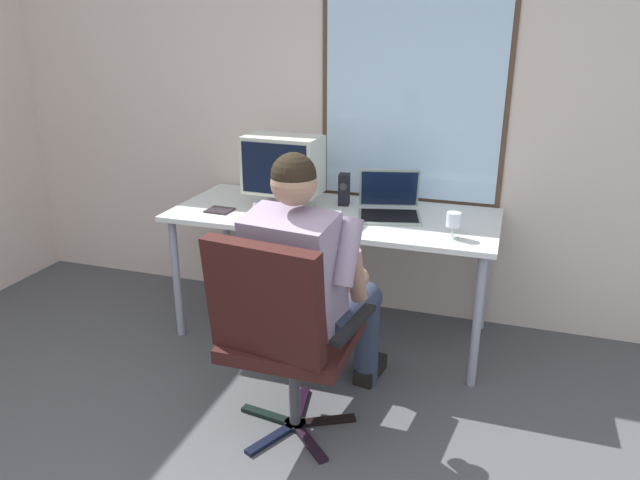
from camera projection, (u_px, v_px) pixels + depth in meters
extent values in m
cube|color=beige|center=(360.00, 110.00, 3.56)|extent=(4.94, 0.06, 2.54)
cube|color=#4C3828|center=(413.00, 88.00, 3.39)|extent=(1.08, 0.01, 1.34)
cube|color=silver|center=(413.00, 88.00, 3.39)|extent=(1.02, 0.02, 1.28)
cylinder|color=#8A8F9E|center=(177.00, 279.00, 3.44)|extent=(0.04, 0.04, 0.72)
cylinder|color=#8A8F9E|center=(477.00, 322.00, 2.94)|extent=(0.04, 0.04, 0.72)
cylinder|color=#8A8F9E|center=(227.00, 242.00, 4.02)|extent=(0.04, 0.04, 0.72)
cylinder|color=#8A8F9E|center=(485.00, 273.00, 3.52)|extent=(0.04, 0.04, 0.72)
cube|color=silver|center=(333.00, 215.00, 3.35)|extent=(1.82, 0.77, 0.03)
cube|color=black|center=(269.00, 416.00, 2.80)|extent=(0.29, 0.08, 0.02)
cube|color=black|center=(272.00, 438.00, 2.65)|extent=(0.16, 0.27, 0.02)
cube|color=black|center=(309.00, 442.00, 2.62)|extent=(0.23, 0.23, 0.02)
cube|color=black|center=(325.00, 421.00, 2.77)|extent=(0.27, 0.17, 0.02)
cube|color=black|center=(301.00, 406.00, 2.87)|extent=(0.09, 0.29, 0.02)
cylinder|color=black|center=(295.00, 424.00, 2.74)|extent=(0.10, 0.10, 0.02)
cylinder|color=#3F3F44|center=(294.00, 383.00, 2.67)|extent=(0.05, 0.05, 0.42)
cube|color=black|center=(294.00, 337.00, 2.59)|extent=(0.53, 0.53, 0.06)
cube|color=black|center=(264.00, 302.00, 2.30)|extent=(0.51, 0.18, 0.49)
cube|color=black|center=(354.00, 324.00, 2.43)|extent=(0.10, 0.37, 0.02)
cube|color=black|center=(238.00, 298.00, 2.66)|extent=(0.10, 0.37, 0.02)
cylinder|color=#2A3347|center=(350.00, 314.00, 2.73)|extent=(0.21, 0.47, 0.15)
cylinder|color=#2A3347|center=(367.00, 340.00, 3.00)|extent=(0.12, 0.12, 0.49)
cube|color=black|center=(370.00, 369.00, 3.13)|extent=(0.13, 0.25, 0.08)
cylinder|color=#2A3347|center=(289.00, 301.00, 2.86)|extent=(0.21, 0.47, 0.15)
cylinder|color=#2A3347|center=(311.00, 326.00, 3.14)|extent=(0.12, 0.12, 0.49)
cube|color=black|center=(316.00, 355.00, 3.26)|extent=(0.13, 0.25, 0.08)
cube|color=gray|center=(295.00, 272.00, 2.51)|extent=(0.42, 0.36, 0.56)
sphere|color=#A27860|center=(294.00, 183.00, 2.38)|extent=(0.19, 0.19, 0.19)
sphere|color=black|center=(294.00, 175.00, 2.37)|extent=(0.19, 0.19, 0.19)
cylinder|color=gray|center=(348.00, 252.00, 2.43)|extent=(0.12, 0.20, 0.29)
cylinder|color=#A27860|center=(356.00, 275.00, 2.55)|extent=(0.10, 0.17, 0.27)
sphere|color=#A27860|center=(359.00, 277.00, 2.59)|extent=(0.09, 0.09, 0.09)
cylinder|color=gray|center=(256.00, 236.00, 2.61)|extent=(0.12, 0.22, 0.29)
cylinder|color=#A27860|center=(273.00, 236.00, 2.75)|extent=(0.09, 0.13, 0.27)
sphere|color=#A27860|center=(282.00, 218.00, 2.80)|extent=(0.09, 0.09, 0.09)
cube|color=beige|center=(284.00, 206.00, 3.44)|extent=(0.30, 0.24, 0.02)
cylinder|color=beige|center=(284.00, 198.00, 3.42)|extent=(0.04, 0.04, 0.07)
cube|color=beige|center=(283.00, 164.00, 3.36)|extent=(0.44, 0.26, 0.32)
cube|color=black|center=(274.00, 169.00, 3.25)|extent=(0.39, 0.03, 0.28)
cube|color=gray|center=(389.00, 217.00, 3.24)|extent=(0.39, 0.33, 0.02)
cube|color=black|center=(389.00, 215.00, 3.24)|extent=(0.35, 0.29, 0.00)
cube|color=gray|center=(389.00, 188.00, 3.36)|extent=(0.35, 0.17, 0.23)
cube|color=#0F1933|center=(389.00, 189.00, 3.35)|extent=(0.32, 0.15, 0.21)
cylinder|color=silver|center=(452.00, 237.00, 2.95)|extent=(0.07, 0.07, 0.00)
cylinder|color=silver|center=(453.00, 232.00, 2.94)|extent=(0.01, 0.01, 0.06)
cylinder|color=silver|center=(454.00, 219.00, 2.92)|extent=(0.07, 0.07, 0.07)
cylinder|color=#640516|center=(453.00, 224.00, 2.93)|extent=(0.07, 0.07, 0.03)
cube|color=black|center=(344.00, 189.00, 3.47)|extent=(0.07, 0.10, 0.18)
cylinder|color=#333338|center=(343.00, 187.00, 3.42)|extent=(0.04, 0.01, 0.04)
cube|color=#292027|center=(220.00, 210.00, 3.37)|extent=(0.15, 0.13, 0.01)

